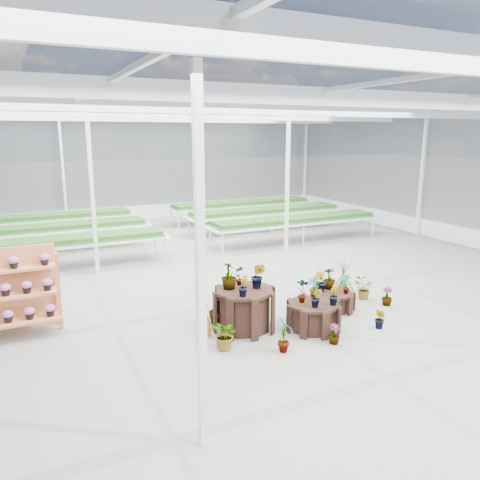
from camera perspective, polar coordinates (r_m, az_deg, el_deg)
name	(u,v)px	position (r m, az deg, el deg)	size (l,w,h in m)	color
ground_plane	(263,303)	(10.68, 2.87, -7.71)	(24.00, 24.00, 0.00)	gray
greenhouse_shell	(265,205)	(10.11, 3.01, 4.32)	(18.00, 24.00, 4.50)	white
steel_frame	(265,205)	(10.11, 3.01, 4.32)	(18.00, 24.00, 4.50)	silver
nursery_benches	(168,228)	(17.01, -8.73, 1.41)	(16.00, 7.00, 0.84)	silver
plinth_tall	(244,309)	(9.19, 0.55, -8.44)	(1.19, 1.19, 0.81)	black
plinth_mid	(313,316)	(9.33, 8.92, -9.16)	(1.04, 1.04, 0.55)	black
plinth_low	(333,301)	(10.44, 11.29, -7.26)	(0.90, 0.90, 0.40)	black
shelf_rack	(17,292)	(9.84, -25.57, -5.79)	(1.54, 0.81, 1.63)	#BB683D
nursery_plants	(287,297)	(9.68, 5.74, -6.96)	(4.61, 2.54, 1.36)	#234718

